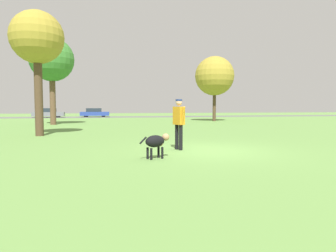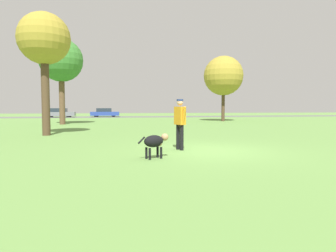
% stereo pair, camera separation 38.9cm
% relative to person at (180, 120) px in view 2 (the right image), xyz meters
% --- Properties ---
extents(ground_plane, '(120.00, 120.00, 0.00)m').
position_rel_person_xyz_m(ground_plane, '(0.93, -0.37, -1.07)').
color(ground_plane, '#608C42').
extents(far_road_strip, '(120.00, 6.00, 0.01)m').
position_rel_person_xyz_m(far_road_strip, '(0.93, 34.54, -1.06)').
color(far_road_strip, '#5B5B59').
rests_on(far_road_strip, ground_plane).
extents(person, '(0.36, 0.70, 1.78)m').
position_rel_person_xyz_m(person, '(0.00, 0.00, 0.00)').
color(person, black).
rests_on(person, ground_plane).
extents(dog, '(0.98, 0.59, 0.72)m').
position_rel_person_xyz_m(dog, '(-1.07, -1.61, -0.57)').
color(dog, black).
rests_on(dog, ground_plane).
extents(frisbee, '(0.24, 0.24, 0.02)m').
position_rel_person_xyz_m(frisbee, '(-0.74, 1.16, -1.06)').
color(frisbee, '#33D838').
rests_on(frisbee, ground_plane).
extents(tree_far_right, '(4.07, 4.07, 6.76)m').
position_rel_person_xyz_m(tree_far_right, '(8.64, 19.67, 3.63)').
color(tree_far_right, '#4C3826').
rests_on(tree_far_right, ground_plane).
extents(tree_near_left, '(2.68, 2.68, 6.40)m').
position_rel_person_xyz_m(tree_near_left, '(-5.90, 6.34, 3.88)').
color(tree_near_left, '#4C3826').
rests_on(tree_near_left, ground_plane).
extents(tree_far_left, '(3.63, 3.63, 7.26)m').
position_rel_person_xyz_m(tree_far_left, '(-6.88, 16.42, 4.31)').
color(tree_far_left, brown).
rests_on(tree_far_left, ground_plane).
extents(parked_car_grey, '(4.24, 1.85, 1.30)m').
position_rel_person_xyz_m(parked_car_grey, '(-10.48, 34.36, -0.44)').
color(parked_car_grey, slate).
rests_on(parked_car_grey, ground_plane).
extents(parked_car_blue, '(4.17, 1.90, 1.29)m').
position_rel_person_xyz_m(parked_car_blue, '(-4.17, 34.93, -0.44)').
color(parked_car_blue, '#284293').
rests_on(parked_car_blue, ground_plane).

